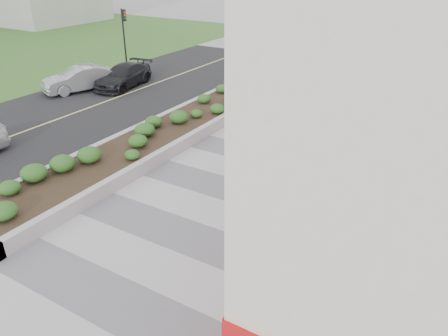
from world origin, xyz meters
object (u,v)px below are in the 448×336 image
(car_dark, at_px, (123,76))
(skateboarder, at_px, (245,150))
(planter, at_px, (158,135))
(car_silver, at_px, (80,79))
(traffic_signal_near, at_px, (239,41))
(traffic_signal_far, at_px, (124,30))

(car_dark, bearing_deg, skateboarder, -36.45)
(planter, xyz_separation_m, skateboarder, (4.53, -0.19, 0.40))
(car_silver, bearing_deg, car_dark, 73.68)
(traffic_signal_near, bearing_deg, car_dark, -144.38)
(traffic_signal_far, relative_size, skateboarder, 2.60)
(traffic_signal_far, distance_m, skateboarder, 18.62)
(planter, distance_m, traffic_signal_near, 10.90)
(traffic_signal_near, xyz_separation_m, skateboarder, (6.26, -10.69, -1.94))
(traffic_signal_near, relative_size, traffic_signal_far, 1.00)
(traffic_signal_near, bearing_deg, car_silver, -140.29)
(skateboarder, height_order, car_silver, skateboarder)
(planter, relative_size, traffic_signal_near, 4.29)
(traffic_signal_far, bearing_deg, car_silver, -75.46)
(skateboarder, height_order, car_dark, skateboarder)
(car_dark, bearing_deg, planter, -47.61)
(skateboarder, bearing_deg, car_dark, 133.89)
(traffic_signal_far, distance_m, car_dark, 5.38)
(car_silver, bearing_deg, planter, -1.25)
(car_silver, distance_m, car_dark, 2.64)
(skateboarder, distance_m, car_dark, 13.84)
(car_silver, height_order, car_dark, car_silver)
(planter, distance_m, car_dark, 9.92)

